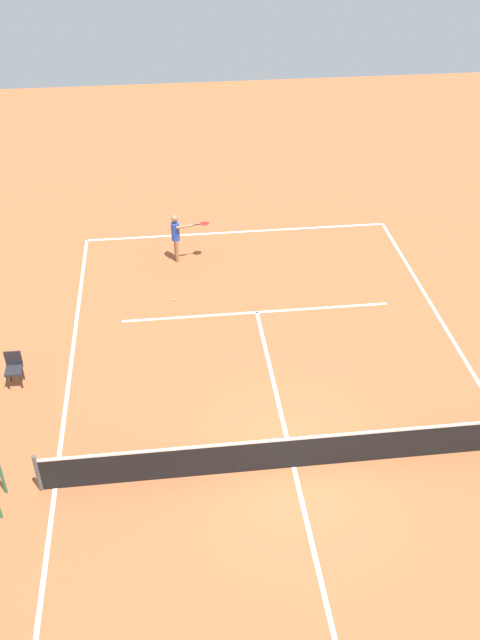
% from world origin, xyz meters
% --- Properties ---
extents(ground_plane, '(60.00, 60.00, 0.00)m').
position_xyz_m(ground_plane, '(0.00, 0.00, 0.00)').
color(ground_plane, '#AD5933').
extents(court_lines, '(11.13, 23.28, 0.01)m').
position_xyz_m(court_lines, '(0.00, 0.00, 0.00)').
color(court_lines, white).
rests_on(court_lines, ground).
extents(tennis_net, '(11.73, 0.10, 1.07)m').
position_xyz_m(tennis_net, '(0.00, 0.00, 0.50)').
color(tennis_net, '#4C4C51').
rests_on(tennis_net, ground).
extents(player_serving, '(1.32, 0.45, 1.73)m').
position_xyz_m(player_serving, '(2.26, -9.81, 1.03)').
color(player_serving, '#9E704C').
rests_on(player_serving, ground).
extents(tennis_ball, '(0.07, 0.07, 0.07)m').
position_xyz_m(tennis_ball, '(2.53, -7.32, 0.03)').
color(tennis_ball, '#CCE033').
rests_on(tennis_ball, ground).
extents(courtside_chair_mid, '(0.44, 0.46, 0.95)m').
position_xyz_m(courtside_chair_mid, '(6.89, -3.86, 0.53)').
color(courtside_chair_mid, '#262626').
rests_on(courtside_chair_mid, ground).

